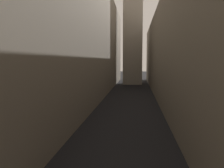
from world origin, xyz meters
TOP-DOWN VIEW (x-y plane):
  - ground_plane at (0.00, 48.00)m, footprint 264.00×264.00m
  - building_block_left at (-12.06, 50.00)m, footprint 13.12×108.00m
  - building_block_right at (13.32, 50.00)m, footprint 15.64×108.00m

SIDE VIEW (x-z plane):
  - ground_plane at x=0.00m, z-range 0.00..0.00m
  - building_block_right at x=13.32m, z-range 0.00..19.29m
  - building_block_left at x=-12.06m, z-range 0.00..25.75m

